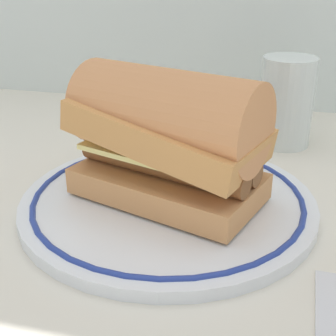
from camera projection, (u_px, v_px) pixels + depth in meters
ground_plane at (193, 204)px, 0.51m from camera, size 1.50×1.50×0.00m
plate at (168, 201)px, 0.50m from camera, size 0.30×0.30×0.01m
sausage_sandwich at (168, 135)px, 0.47m from camera, size 0.21×0.15×0.13m
drinking_glass at (286, 108)px, 0.64m from camera, size 0.07×0.07×0.12m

